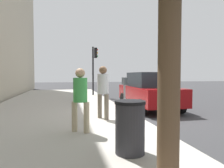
{
  "coord_description": "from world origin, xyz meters",
  "views": [
    {
      "loc": [
        -7.33,
        2.56,
        1.65
      ],
      "look_at": [
        -0.67,
        1.05,
        1.34
      ],
      "focal_mm": 32.51,
      "sensor_mm": 36.0,
      "label": 1
    }
  ],
  "objects_px": {
    "pedestrian_at_meter": "(103,88)",
    "pedestrian_bystander": "(80,95)",
    "traffic_signal": "(94,63)",
    "trash_bin": "(130,127)",
    "parking_meter": "(125,89)",
    "parked_sedan_near": "(149,91)"
  },
  "relations": [
    {
      "from": "traffic_signal",
      "to": "pedestrian_bystander",
      "type": "bearing_deg",
      "value": 170.06
    },
    {
      "from": "trash_bin",
      "to": "parked_sedan_near",
      "type": "bearing_deg",
      "value": -26.47
    },
    {
      "from": "parking_meter",
      "to": "pedestrian_at_meter",
      "type": "distance_m",
      "value": 0.81
    },
    {
      "from": "parked_sedan_near",
      "to": "parking_meter",
      "type": "bearing_deg",
      "value": 139.86
    },
    {
      "from": "parked_sedan_near",
      "to": "trash_bin",
      "type": "xyz_separation_m",
      "value": [
        -5.48,
        2.73,
        -0.24
      ]
    },
    {
      "from": "pedestrian_at_meter",
      "to": "pedestrian_bystander",
      "type": "xyz_separation_m",
      "value": [
        -1.45,
        0.86,
        -0.1
      ]
    },
    {
      "from": "pedestrian_bystander",
      "to": "traffic_signal",
      "type": "xyz_separation_m",
      "value": [
        9.79,
        -1.71,
        1.45
      ]
    },
    {
      "from": "parking_meter",
      "to": "traffic_signal",
      "type": "height_order",
      "value": "traffic_signal"
    },
    {
      "from": "pedestrian_at_meter",
      "to": "trash_bin",
      "type": "height_order",
      "value": "pedestrian_at_meter"
    },
    {
      "from": "pedestrian_bystander",
      "to": "parked_sedan_near",
      "type": "bearing_deg",
      "value": -7.3
    },
    {
      "from": "pedestrian_bystander",
      "to": "trash_bin",
      "type": "relative_size",
      "value": 1.66
    },
    {
      "from": "pedestrian_bystander",
      "to": "pedestrian_at_meter",
      "type": "bearing_deg",
      "value": 4.82
    },
    {
      "from": "traffic_signal",
      "to": "trash_bin",
      "type": "height_order",
      "value": "traffic_signal"
    },
    {
      "from": "pedestrian_at_meter",
      "to": "traffic_signal",
      "type": "xyz_separation_m",
      "value": [
        8.34,
        -0.85,
        1.36
      ]
    },
    {
      "from": "pedestrian_bystander",
      "to": "parked_sedan_near",
      "type": "height_order",
      "value": "pedestrian_bystander"
    },
    {
      "from": "pedestrian_bystander",
      "to": "traffic_signal",
      "type": "bearing_deg",
      "value": 25.71
    },
    {
      "from": "pedestrian_at_meter",
      "to": "parked_sedan_near",
      "type": "xyz_separation_m",
      "value": [
        2.37,
        -2.69,
        -0.32
      ]
    },
    {
      "from": "pedestrian_bystander",
      "to": "parking_meter",
      "type": "bearing_deg",
      "value": -10.89
    },
    {
      "from": "trash_bin",
      "to": "traffic_signal",
      "type": "bearing_deg",
      "value": -4.46
    },
    {
      "from": "parking_meter",
      "to": "traffic_signal",
      "type": "bearing_deg",
      "value": -0.38
    },
    {
      "from": "parked_sedan_near",
      "to": "trash_bin",
      "type": "bearing_deg",
      "value": 153.53
    },
    {
      "from": "pedestrian_bystander",
      "to": "trash_bin",
      "type": "bearing_deg",
      "value": -118.16
    }
  ]
}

